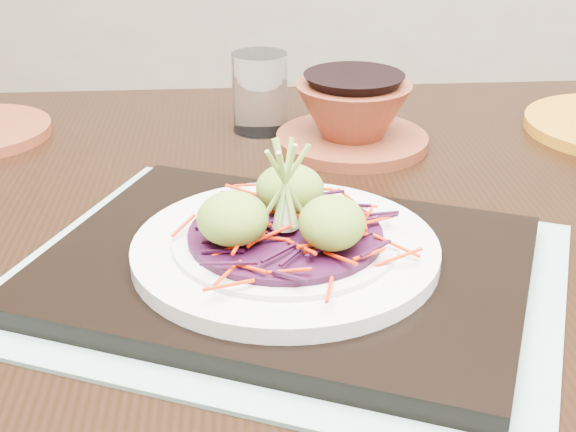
# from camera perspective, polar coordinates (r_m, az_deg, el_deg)

# --- Properties ---
(dining_table) EXTENTS (1.42, 1.07, 0.81)m
(dining_table) POSITION_cam_1_polar(r_m,az_deg,el_deg) (0.74, -0.05, -8.60)
(dining_table) COLOR black
(dining_table) RESTS_ON ground
(placemat) EXTENTS (0.47, 0.41, 0.00)m
(placemat) POSITION_cam_1_polar(r_m,az_deg,el_deg) (0.62, -0.18, -4.39)
(placemat) COLOR #88B0A0
(placemat) RESTS_ON dining_table
(serving_tray) EXTENTS (0.41, 0.34, 0.02)m
(serving_tray) POSITION_cam_1_polar(r_m,az_deg,el_deg) (0.61, -0.18, -3.59)
(serving_tray) COLOR black
(serving_tray) RESTS_ON placemat
(white_plate) EXTENTS (0.23, 0.23, 0.02)m
(white_plate) POSITION_cam_1_polar(r_m,az_deg,el_deg) (0.60, -0.19, -2.30)
(white_plate) COLOR silver
(white_plate) RESTS_ON serving_tray
(cabbage_bed) EXTENTS (0.15, 0.15, 0.01)m
(cabbage_bed) POSITION_cam_1_polar(r_m,az_deg,el_deg) (0.60, -0.19, -1.31)
(cabbage_bed) COLOR #2E0925
(cabbage_bed) RESTS_ON white_plate
(carrot_julienne) EXTENTS (0.18, 0.18, 0.01)m
(carrot_julienne) POSITION_cam_1_polar(r_m,az_deg,el_deg) (0.59, -0.19, -0.70)
(carrot_julienne) COLOR red
(carrot_julienne) RESTS_ON cabbage_bed
(guacamole_scoops) EXTENTS (0.13, 0.11, 0.04)m
(guacamole_scoops) POSITION_cam_1_polar(r_m,az_deg,el_deg) (0.59, -0.20, 0.45)
(guacamole_scoops) COLOR olive
(guacamole_scoops) RESTS_ON cabbage_bed
(scallion_garnish) EXTENTS (0.05, 0.05, 0.08)m
(scallion_garnish) POSITION_cam_1_polar(r_m,az_deg,el_deg) (0.58, -0.19, 2.05)
(scallion_garnish) COLOR #89B046
(scallion_garnish) RESTS_ON cabbage_bed
(water_glass) EXTENTS (0.06, 0.06, 0.09)m
(water_glass) POSITION_cam_1_polar(r_m,az_deg,el_deg) (0.91, -2.02, 8.77)
(water_glass) COLOR white
(water_glass) RESTS_ON dining_table
(terracotta_bowl_set) EXTENTS (0.17, 0.17, 0.07)m
(terracotta_bowl_set) POSITION_cam_1_polar(r_m,az_deg,el_deg) (0.87, 4.62, 6.92)
(terracotta_bowl_set) COLOR maroon
(terracotta_bowl_set) RESTS_ON dining_table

